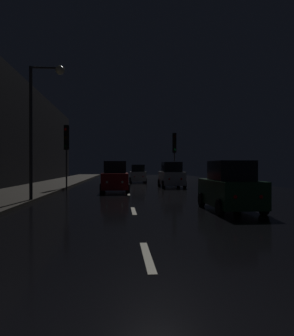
% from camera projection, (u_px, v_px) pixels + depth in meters
% --- Properties ---
extents(ground, '(26.33, 84.00, 0.02)m').
position_uv_depth(ground, '(126.00, 187.00, 27.80)').
color(ground, black).
extents(sidewalk_left, '(4.40, 84.00, 0.15)m').
position_uv_depth(sidewalk_left, '(43.00, 187.00, 27.23)').
color(sidewalk_left, '#38332B').
rests_on(sidewalk_left, ground).
extents(lane_centerline, '(0.16, 16.85, 0.01)m').
position_uv_depth(lane_centerline, '(133.00, 209.00, 13.41)').
color(lane_centerline, beige).
rests_on(lane_centerline, ground).
extents(traffic_light_far_left, '(0.38, 0.48, 4.95)m').
position_uv_depth(traffic_light_far_left, '(66.00, 143.00, 25.17)').
color(traffic_light_far_left, '#38383A').
rests_on(traffic_light_far_left, ground).
extents(traffic_light_far_right, '(0.34, 0.47, 4.99)m').
position_uv_depth(traffic_light_far_right, '(174.00, 147.00, 31.32)').
color(traffic_light_far_right, '#38383A').
rests_on(traffic_light_far_right, ground).
extents(streetlamp_overhead, '(1.70, 0.44, 6.71)m').
position_uv_depth(streetlamp_overhead, '(41.00, 111.00, 15.92)').
color(streetlamp_overhead, '#2D2D30').
rests_on(streetlamp_overhead, ground).
extents(car_approaching_headlights, '(1.96, 4.24, 2.14)m').
position_uv_depth(car_approaching_headlights, '(115.00, 178.00, 23.03)').
color(car_approaching_headlights, maroon).
rests_on(car_approaching_headlights, ground).
extents(car_parked_right_far, '(1.97, 4.27, 2.15)m').
position_uv_depth(car_parked_right_far, '(171.00, 176.00, 28.09)').
color(car_parked_right_far, silver).
rests_on(car_parked_right_far, ground).
extents(car_parked_right_near, '(1.82, 3.94, 1.99)m').
position_uv_depth(car_parked_right_near, '(230.00, 188.00, 13.09)').
color(car_parked_right_near, '#0F3819').
rests_on(car_parked_right_near, ground).
extents(car_distant_taillights, '(1.81, 3.93, 1.98)m').
position_uv_depth(car_distant_taillights, '(138.00, 174.00, 36.31)').
color(car_distant_taillights, silver).
rests_on(car_distant_taillights, ground).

